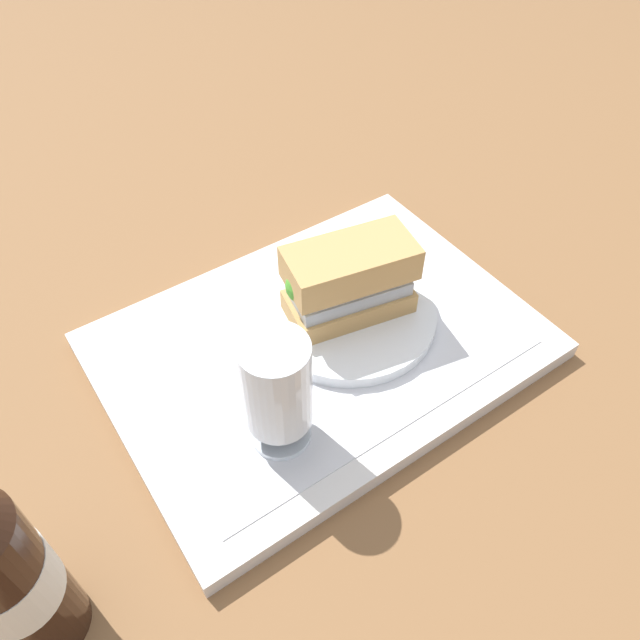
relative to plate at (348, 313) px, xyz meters
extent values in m
plane|color=brown|center=(0.04, 0.01, -0.03)|extent=(3.00, 3.00, 0.00)
cube|color=silver|center=(0.04, 0.01, -0.02)|extent=(0.44, 0.32, 0.02)
cube|color=silver|center=(0.04, 0.01, -0.01)|extent=(0.38, 0.27, 0.00)
cylinder|color=white|center=(0.00, 0.00, 0.00)|extent=(0.19, 0.19, 0.01)
cube|color=tan|center=(0.00, 0.00, 0.02)|extent=(0.14, 0.09, 0.02)
cube|color=#9EA3A8|center=(0.00, 0.00, 0.04)|extent=(0.13, 0.08, 0.02)
cube|color=silver|center=(0.00, 0.00, 0.05)|extent=(0.12, 0.07, 0.01)
sphere|color=#47932D|center=(0.05, -0.01, 0.06)|extent=(0.04, 0.04, 0.04)
cube|color=tan|center=(0.00, 0.00, 0.07)|extent=(0.14, 0.09, 0.04)
cylinder|color=silver|center=(0.14, 0.08, 0.00)|extent=(0.06, 0.06, 0.01)
cylinder|color=silver|center=(0.14, 0.08, 0.01)|extent=(0.01, 0.01, 0.02)
cylinder|color=silver|center=(0.14, 0.08, 0.07)|extent=(0.06, 0.06, 0.09)
cylinder|color=gold|center=(0.14, 0.08, 0.04)|extent=(0.06, 0.06, 0.03)
cylinder|color=white|center=(0.14, 0.08, 0.06)|extent=(0.05, 0.05, 0.01)
cylinder|color=black|center=(0.37, 0.11, 0.05)|extent=(0.06, 0.06, 0.17)
cylinder|color=silver|center=(0.37, 0.11, 0.06)|extent=(0.07, 0.07, 0.05)
camera|label=1|loc=(0.28, 0.36, 0.49)|focal=34.75mm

